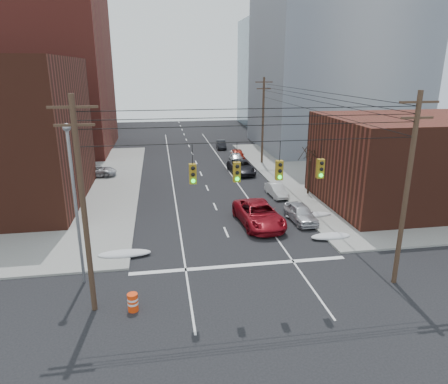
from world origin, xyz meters
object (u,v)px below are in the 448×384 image
object	(u,v)px
lot_car_b	(96,171)
red_pickup	(259,214)
parked_car_e	(238,155)
parked_car_a	(301,213)
parked_car_b	(277,190)
parked_car_c	(241,167)
parked_car_d	(236,159)
lot_car_c	(44,186)
lot_car_a	(48,196)
construction_barrel	(133,302)
lot_car_d	(16,179)
parked_car_f	(221,145)

from	to	relation	value
lot_car_b	red_pickup	bearing A→B (deg)	-136.87
red_pickup	parked_car_e	size ratio (longest dim) A/B	1.50
parked_car_a	parked_car_b	distance (m)	6.90
red_pickup	parked_car_c	xyz separation A→B (m)	(1.97, 16.33, -0.12)
parked_car_d	lot_car_b	xyz separation A→B (m)	(-17.31, -4.36, 0.17)
parked_car_b	lot_car_c	size ratio (longest dim) A/B	0.86
parked_car_b	lot_car_b	size ratio (longest dim) A/B	0.80
lot_car_a	lot_car_c	xyz separation A→B (m)	(-1.39, 4.04, -0.16)
parked_car_e	lot_car_b	xyz separation A→B (m)	(-17.88, -6.34, 0.06)
parked_car_c	parked_car_e	distance (m)	7.20
construction_barrel	parked_car_d	bearing A→B (deg)	69.93
parked_car_e	lot_car_b	bearing A→B (deg)	-155.67
lot_car_b	construction_barrel	size ratio (longest dim) A/B	4.78
red_pickup	parked_car_e	world-z (taller)	red_pickup
parked_car_c	lot_car_c	size ratio (longest dim) A/B	1.29
parked_car_c	red_pickup	bearing A→B (deg)	-99.10
lot_car_a	lot_car_d	size ratio (longest dim) A/B	1.17
lot_car_a	parked_car_f	bearing A→B (deg)	-16.60
parked_car_f	construction_barrel	distance (m)	43.95
lot_car_c	construction_barrel	size ratio (longest dim) A/B	4.47
lot_car_a	lot_car_b	size ratio (longest dim) A/B	1.04
parked_car_e	lot_car_b	distance (m)	18.97
parked_car_f	lot_car_c	size ratio (longest dim) A/B	0.89
lot_car_d	parked_car_b	bearing A→B (deg)	-106.85
parked_car_b	parked_car_e	bearing A→B (deg)	88.08
parked_car_c	parked_car_f	bearing A→B (deg)	87.77
red_pickup	lot_car_a	xyz separation A→B (m)	(-17.79, 7.63, 0.05)
red_pickup	lot_car_a	distance (m)	19.36
lot_car_a	construction_barrel	size ratio (longest dim) A/B	4.96
lot_car_d	construction_barrel	bearing A→B (deg)	-152.84
red_pickup	lot_car_c	world-z (taller)	red_pickup
red_pickup	construction_barrel	bearing A→B (deg)	-135.88
parked_car_c	lot_car_a	bearing A→B (deg)	-158.47
lot_car_c	parked_car_e	bearing A→B (deg)	-84.53
parked_car_d	lot_car_c	xyz separation A→B (m)	(-21.55, -9.82, 0.15)
lot_car_d	lot_car_b	bearing A→B (deg)	-72.37
parked_car_d	parked_car_e	world-z (taller)	parked_car_e
parked_car_c	parked_car_d	xyz separation A→B (m)	(0.41, 5.16, -0.15)
parked_car_b	parked_car_d	bearing A→B (deg)	90.60
construction_barrel	parked_car_b	bearing A→B (deg)	53.72
parked_car_a	construction_barrel	distance (m)	16.75
parked_car_b	parked_car_f	bearing A→B (deg)	89.57
lot_car_a	parked_car_b	bearing A→B (deg)	-69.12
parked_car_e	construction_barrel	xyz separation A→B (m)	(-12.27, -34.02, -0.23)
lot_car_b	lot_car_c	world-z (taller)	lot_car_b
parked_car_a	parked_car_d	bearing A→B (deg)	90.12
parked_car_f	parked_car_c	bearing A→B (deg)	-86.75
parked_car_d	lot_car_b	world-z (taller)	lot_car_b
lot_car_c	parked_car_a	bearing A→B (deg)	-139.51
red_pickup	parked_car_a	size ratio (longest dim) A/B	1.50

